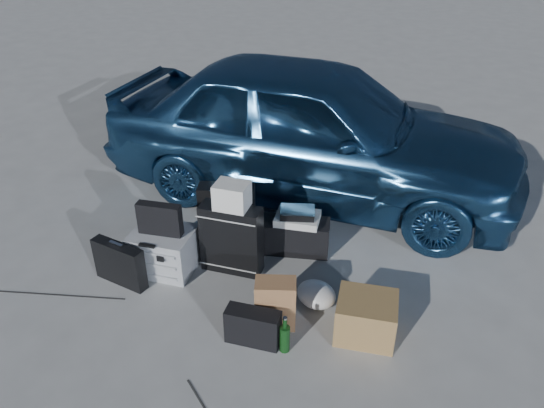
% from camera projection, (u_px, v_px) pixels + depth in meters
% --- Properties ---
extents(ground, '(60.00, 60.00, 0.00)m').
position_uv_depth(ground, '(209.00, 304.00, 4.28)').
color(ground, '#A4A39F').
rests_on(ground, ground).
extents(car, '(4.41, 1.98, 1.47)m').
position_uv_depth(car, '(312.00, 128.00, 5.53)').
color(car, '#2A5C8C').
rests_on(car, ground).
extents(pelican_case, '(0.57, 0.49, 0.38)m').
position_uv_depth(pelican_case, '(164.00, 250.00, 4.60)').
color(pelican_case, '#989B9D').
rests_on(pelican_case, ground).
extents(laptop_bag, '(0.39, 0.16, 0.28)m').
position_uv_depth(laptop_bag, '(160.00, 219.00, 4.42)').
color(laptop_bag, black).
rests_on(laptop_bag, pelican_case).
extents(briefcase, '(0.50, 0.16, 0.38)m').
position_uv_depth(briefcase, '(120.00, 264.00, 4.43)').
color(briefcase, black).
rests_on(briefcase, ground).
extents(suitcase_left, '(0.53, 0.33, 0.65)m').
position_uv_depth(suitcase_left, '(227.00, 218.00, 4.80)').
color(suitcase_left, black).
rests_on(suitcase_left, ground).
extents(suitcase_right, '(0.54, 0.24, 0.63)m').
position_uv_depth(suitcase_right, '(232.00, 239.00, 4.53)').
color(suitcase_right, black).
rests_on(suitcase_right, ground).
extents(white_carton, '(0.29, 0.25, 0.22)m').
position_uv_depth(white_carton, '(232.00, 196.00, 4.32)').
color(white_carton, silver).
rests_on(white_carton, suitcase_right).
extents(duffel_bag, '(0.67, 0.42, 0.31)m').
position_uv_depth(duffel_bag, '(295.00, 236.00, 4.85)').
color(duffel_bag, black).
rests_on(duffel_bag, ground).
extents(flat_box_white, '(0.44, 0.36, 0.07)m').
position_uv_depth(flat_box_white, '(298.00, 218.00, 4.76)').
color(flat_box_white, silver).
rests_on(flat_box_white, duffel_bag).
extents(flat_box_black, '(0.36, 0.31, 0.06)m').
position_uv_depth(flat_box_black, '(297.00, 213.00, 4.71)').
color(flat_box_black, black).
rests_on(flat_box_black, flat_box_white).
extents(kraft_bag, '(0.35, 0.28, 0.41)m').
position_uv_depth(kraft_bag, '(275.00, 303.00, 3.99)').
color(kraft_bag, olive).
rests_on(kraft_bag, ground).
extents(cardboard_box, '(0.49, 0.45, 0.33)m').
position_uv_depth(cardboard_box, '(366.00, 317.00, 3.91)').
color(cardboard_box, olive).
rests_on(cardboard_box, ground).
extents(plastic_bag, '(0.42, 0.40, 0.18)m').
position_uv_depth(plastic_bag, '(316.00, 294.00, 4.24)').
color(plastic_bag, white).
rests_on(plastic_bag, ground).
extents(messenger_bag, '(0.42, 0.20, 0.28)m').
position_uv_depth(messenger_bag, '(253.00, 327.00, 3.86)').
color(messenger_bag, black).
rests_on(messenger_bag, ground).
extents(green_bottle, '(0.08, 0.08, 0.30)m').
position_uv_depth(green_bottle, '(285.00, 335.00, 3.78)').
color(green_bottle, black).
rests_on(green_bottle, ground).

